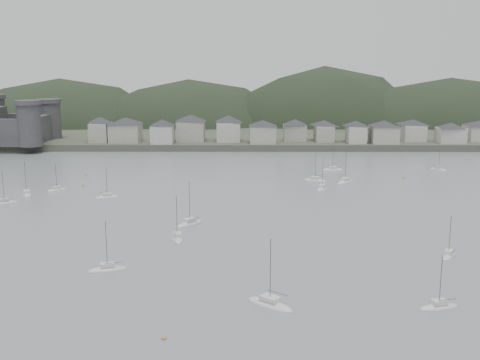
{
  "coord_description": "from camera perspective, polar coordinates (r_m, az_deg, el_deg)",
  "views": [
    {
      "loc": [
        0.69,
        -84.98,
        37.61
      ],
      "look_at": [
        0.0,
        75.0,
        6.0
      ],
      "focal_mm": 43.39,
      "sensor_mm": 36.0,
      "label": 1
    }
  ],
  "objects": [
    {
      "name": "ground",
      "position": [
        92.93,
        -0.2,
        -12.7
      ],
      "size": [
        900.0,
        900.0,
        0.0
      ],
      "primitive_type": "plane",
      "color": "slate",
      "rests_on": "ground"
    },
    {
      "name": "far_shore_land",
      "position": [
        381.69,
        0.14,
        5.75
      ],
      "size": [
        900.0,
        250.0,
        3.0
      ],
      "primitive_type": "cube",
      "color": "#383D2D",
      "rests_on": "ground"
    },
    {
      "name": "forested_ridge",
      "position": [
        357.76,
        0.91,
        3.32
      ],
      "size": [
        851.55,
        103.94,
        102.57
      ],
      "color": "black",
      "rests_on": "ground"
    },
    {
      "name": "waterfront_town",
      "position": [
        274.45,
        10.76,
        4.93
      ],
      "size": [
        451.48,
        28.46,
        12.92
      ],
      "color": "gray",
      "rests_on": "far_shore_land"
    },
    {
      "name": "sailboat_lead",
      "position": [
        173.94,
        -22.16,
        -2.09
      ],
      "size": [
        7.36,
        5.13,
        9.72
      ],
      "rotation": [
        0.0,
        0.0,
        5.16
      ],
      "color": "silver",
      "rests_on": "ground"
    },
    {
      "name": "moored_fleet",
      "position": [
        151.13,
        -5.44,
        -3.22
      ],
      "size": [
        252.23,
        174.08,
        13.5
      ],
      "color": "silver",
      "rests_on": "ground"
    },
    {
      "name": "mooring_buoys",
      "position": [
        149.53,
        3.75,
        -3.36
      ],
      "size": [
        133.78,
        124.55,
        0.7
      ],
      "color": "#B87C3D",
      "rests_on": "ground"
    }
  ]
}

